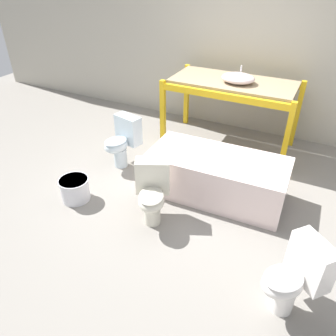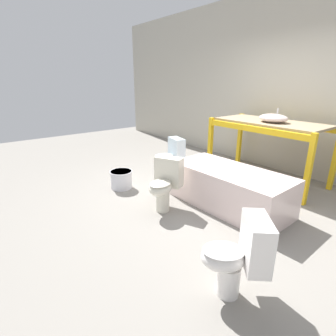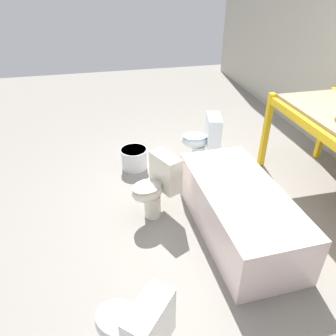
# 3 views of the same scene
# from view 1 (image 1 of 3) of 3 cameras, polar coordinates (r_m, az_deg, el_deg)

# --- Properties ---
(ground_plane) EXTENTS (12.00, 12.00, 0.00)m
(ground_plane) POSITION_cam_1_polar(r_m,az_deg,el_deg) (4.20, 4.55, -3.56)
(ground_plane) COLOR gray
(warehouse_wall_rear) EXTENTS (10.80, 0.08, 3.20)m
(warehouse_wall_rear) POSITION_cam_1_polar(r_m,az_deg,el_deg) (5.40, 14.48, 22.57)
(warehouse_wall_rear) COLOR #B2AD9E
(warehouse_wall_rear) RESTS_ON ground_plane
(shelving_rack) EXTENTS (1.87, 0.94, 1.02)m
(shelving_rack) POSITION_cam_1_polar(r_m,az_deg,el_deg) (4.90, 11.15, 13.12)
(shelving_rack) COLOR yellow
(shelving_rack) RESTS_ON ground_plane
(sink_basin) EXTENTS (0.46, 0.37, 0.21)m
(sink_basin) POSITION_cam_1_polar(r_m,az_deg,el_deg) (4.75, 12.12, 15.06)
(sink_basin) COLOR silver
(sink_basin) RESTS_ON shelving_rack
(bathtub_main) EXTENTS (1.65, 0.80, 0.53)m
(bathtub_main) POSITION_cam_1_polar(r_m,az_deg,el_deg) (3.97, 8.46, -0.92)
(bathtub_main) COLOR silver
(bathtub_main) RESTS_ON ground_plane
(toilet_near) EXTENTS (0.43, 0.56, 0.70)m
(toilet_near) POSITION_cam_1_polar(r_m,az_deg,el_deg) (4.52, -7.94, 4.90)
(toilet_near) COLOR silver
(toilet_near) RESTS_ON ground_plane
(toilet_far) EXTENTS (0.50, 0.59, 0.70)m
(toilet_far) POSITION_cam_1_polar(r_m,az_deg,el_deg) (3.51, -2.78, -4.02)
(toilet_far) COLOR silver
(toilet_far) RESTS_ON ground_plane
(toilet_extra) EXTENTS (0.57, 0.59, 0.70)m
(toilet_extra) POSITION_cam_1_polar(r_m,az_deg,el_deg) (2.89, 21.33, -17.06)
(toilet_extra) COLOR white
(toilet_extra) RESTS_ON ground_plane
(bucket_white) EXTENTS (0.36, 0.36, 0.28)m
(bucket_white) POSITION_cam_1_polar(r_m,az_deg,el_deg) (4.08, -15.92, -3.51)
(bucket_white) COLOR silver
(bucket_white) RESTS_ON ground_plane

